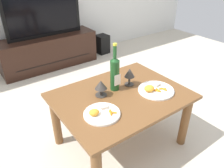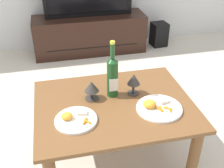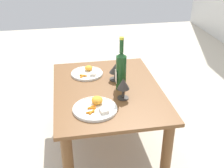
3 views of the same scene
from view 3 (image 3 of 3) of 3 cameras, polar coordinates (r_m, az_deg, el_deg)
ground_plane at (r=2.34m, az=-0.84°, el=-11.71°), size 6.40×6.40×0.00m
dining_table at (r=2.10m, az=-0.91°, el=-3.19°), size 1.00×0.77×0.50m
wine_bottle at (r=2.00m, az=1.83°, el=2.95°), size 0.07×0.07×0.39m
goblet_left at (r=2.14m, az=0.70°, el=2.96°), size 0.09×0.09×0.13m
goblet_right at (r=1.89m, az=2.28°, el=-0.18°), size 0.08×0.08×0.15m
dinner_plate_left at (r=2.27m, az=-4.96°, el=2.24°), size 0.25×0.25×0.05m
dinner_plate_right at (r=1.82m, az=-3.31°, el=-4.70°), size 0.29×0.29×0.06m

